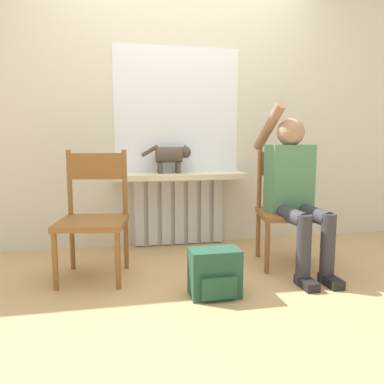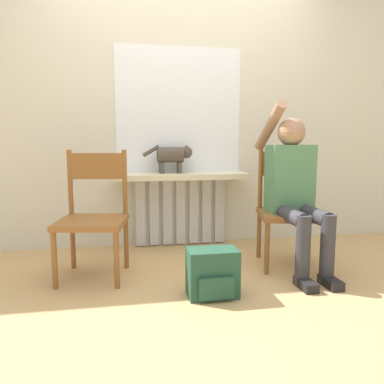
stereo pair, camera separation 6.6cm
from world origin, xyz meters
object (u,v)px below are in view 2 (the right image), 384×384
at_px(cat, 173,155).
at_px(backpack, 213,273).
at_px(chair_right, 289,208).
at_px(person, 295,186).
at_px(chair_left, 93,214).

height_order(cat, backpack, cat).
xyz_separation_m(chair_right, backpack, (-0.74, -0.52, -0.30)).
bearing_deg(person, backpack, -151.38).
bearing_deg(chair_right, backpack, -132.62).
height_order(person, cat, person).
bearing_deg(cat, chair_right, -38.16).
xyz_separation_m(chair_left, cat, (0.66, 0.65, 0.40)).
bearing_deg(person, cat, 136.71).
height_order(chair_right, cat, cat).
distance_m(cat, backpack, 1.37).
bearing_deg(chair_right, chair_left, -167.66).
relative_size(chair_left, chair_right, 1.00).
xyz_separation_m(person, backpack, (-0.73, -0.40, -0.49)).
bearing_deg(backpack, cat, 94.55).
bearing_deg(backpack, chair_left, 145.63).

